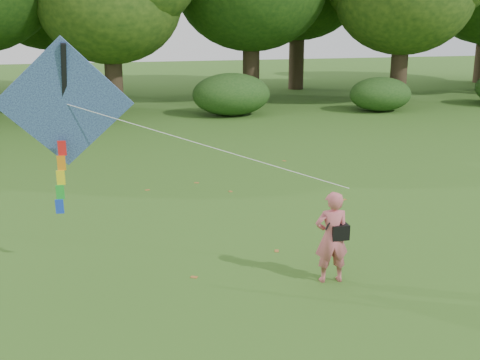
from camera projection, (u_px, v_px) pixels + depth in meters
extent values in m
plane|color=#265114|center=(302.00, 302.00, 9.52)|extent=(100.00, 100.00, 0.00)
imported|color=#C55C65|center=(332.00, 237.00, 10.06)|extent=(0.61, 0.43, 1.59)
cube|color=black|center=(339.00, 232.00, 10.03)|extent=(0.30, 0.20, 0.26)
cylinder|color=black|center=(334.00, 215.00, 9.91)|extent=(0.33, 0.14, 0.47)
cube|color=#2762AD|center=(65.00, 103.00, 10.06)|extent=(2.30, 0.56, 2.25)
cube|color=black|center=(65.00, 103.00, 10.09)|extent=(0.22, 0.73, 2.01)
cylinder|color=white|center=(205.00, 145.00, 9.95)|extent=(4.46, 1.72, 1.32)
cube|color=red|center=(62.00, 148.00, 10.26)|extent=(0.14, 0.06, 0.26)
cube|color=orange|center=(61.00, 163.00, 10.33)|extent=(0.14, 0.06, 0.26)
cube|color=yellow|center=(61.00, 178.00, 10.39)|extent=(0.14, 0.06, 0.26)
cube|color=green|center=(60.00, 192.00, 10.45)|extent=(0.14, 0.06, 0.26)
cube|color=blue|center=(60.00, 207.00, 10.51)|extent=(0.14, 0.06, 0.26)
cylinder|color=#3A2D1E|center=(114.00, 78.00, 27.35)|extent=(0.80, 0.80, 3.15)
ellipsoid|color=#1E3F11|center=(110.00, 2.00, 26.46)|extent=(6.40, 6.40, 5.44)
cylinder|color=#3A2D1E|center=(251.00, 65.00, 30.77)|extent=(0.86, 0.86, 3.67)
cylinder|color=#3A2D1E|center=(399.00, 69.00, 30.08)|extent=(0.83, 0.83, 3.43)
cylinder|color=#3A2D1E|center=(53.00, 63.00, 33.63)|extent=(0.84, 0.84, 3.50)
cylinder|color=#3A2D1E|center=(296.00, 55.00, 35.85)|extent=(0.90, 0.90, 4.02)
ellipsoid|color=#264919|center=(68.00, 108.00, 24.41)|extent=(2.66, 2.09, 1.42)
ellipsoid|color=#264919|center=(231.00, 94.00, 26.71)|extent=(3.50, 2.75, 1.88)
ellipsoid|color=#264919|center=(380.00, 94.00, 27.90)|extent=(2.94, 2.31, 1.58)
cube|color=#996029|center=(148.00, 190.00, 15.53)|extent=(0.13, 0.10, 0.01)
cube|color=#996029|center=(344.00, 200.00, 14.73)|extent=(0.14, 0.13, 0.01)
cube|color=#996029|center=(194.00, 277.00, 10.40)|extent=(0.14, 0.13, 0.01)
cube|color=#996029|center=(277.00, 251.00, 11.55)|extent=(0.11, 0.14, 0.01)
cube|color=#996029|center=(284.00, 161.00, 18.61)|extent=(0.13, 0.14, 0.01)
cube|color=#996029|center=(197.00, 183.00, 16.19)|extent=(0.14, 0.13, 0.01)
cube|color=#996029|center=(230.00, 191.00, 15.40)|extent=(0.10, 0.13, 0.01)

